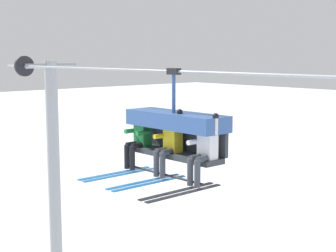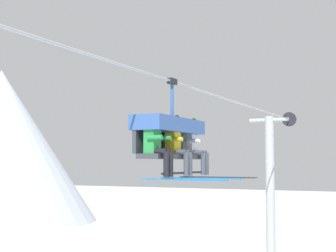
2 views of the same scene
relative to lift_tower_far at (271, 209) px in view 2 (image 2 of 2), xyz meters
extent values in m
cone|color=silver|center=(19.41, 33.37, 3.61)|extent=(19.82, 19.82, 15.52)
cylinder|color=#9EA3A8|center=(0.00, 0.02, -0.23)|extent=(0.36, 0.36, 7.84)
cylinder|color=#9EA3A8|center=(0.00, 0.02, 3.54)|extent=(0.16, 1.60, 0.16)
cylinder|color=black|center=(0.00, -0.78, 3.54)|extent=(0.08, 0.56, 0.56)
cylinder|color=#9EA3A8|center=(-8.33, -0.78, 3.54)|extent=(18.65, 0.05, 0.05)
cube|color=#33383D|center=(-10.62, -0.78, 1.97)|extent=(2.20, 0.48, 0.10)
cube|color=#33383D|center=(-10.62, -0.50, 2.24)|extent=(2.20, 0.08, 0.45)
cube|color=#335699|center=(-10.62, -0.72, 2.62)|extent=(2.24, 0.68, 0.30)
cylinder|color=black|center=(-10.62, -1.10, 1.64)|extent=(2.20, 0.04, 0.04)
cylinder|color=#335699|center=(-10.62, -0.78, 3.13)|extent=(0.07, 0.07, 0.73)
cube|color=black|center=(-10.62, -0.78, 3.54)|extent=(0.28, 0.12, 0.12)
cube|color=#23843D|center=(-11.53, -0.80, 2.28)|extent=(0.32, 0.22, 0.52)
sphere|color=silver|center=(-11.53, -0.80, 2.63)|extent=(0.22, 0.22, 0.22)
ellipsoid|color=black|center=(-11.53, -0.90, 2.63)|extent=(0.16, 0.04, 0.08)
cylinder|color=black|center=(-11.62, -0.97, 2.06)|extent=(0.11, 0.34, 0.11)
cylinder|color=black|center=(-11.44, -0.97, 2.06)|extent=(0.11, 0.34, 0.11)
cylinder|color=black|center=(-11.62, -1.14, 1.82)|extent=(0.11, 0.11, 0.48)
cylinder|color=black|center=(-11.44, -1.14, 1.82)|extent=(0.11, 0.11, 0.48)
cube|color=#1E6BB2|center=(-11.62, -1.44, 1.53)|extent=(0.09, 1.70, 0.02)
cube|color=#1E6BB2|center=(-11.44, -1.44, 1.53)|extent=(0.09, 1.70, 0.02)
cylinder|color=#23843D|center=(-11.72, -0.95, 2.32)|extent=(0.09, 0.30, 0.09)
cylinder|color=#23843D|center=(-11.34, -0.95, 2.32)|extent=(0.09, 0.30, 0.09)
cube|color=yellow|center=(-10.62, -0.80, 2.28)|extent=(0.32, 0.22, 0.52)
sphere|color=black|center=(-10.62, -0.80, 2.63)|extent=(0.22, 0.22, 0.22)
ellipsoid|color=black|center=(-10.62, -0.90, 2.63)|extent=(0.17, 0.04, 0.08)
cylinder|color=#3D424C|center=(-10.71, -0.97, 2.06)|extent=(0.11, 0.34, 0.11)
cylinder|color=#3D424C|center=(-10.53, -0.97, 2.06)|extent=(0.11, 0.34, 0.11)
cylinder|color=#3D424C|center=(-10.71, -1.14, 1.82)|extent=(0.11, 0.11, 0.48)
cylinder|color=#3D424C|center=(-10.53, -1.14, 1.82)|extent=(0.11, 0.11, 0.48)
cube|color=#1E6BB2|center=(-10.71, -1.44, 1.53)|extent=(0.09, 1.70, 0.02)
cube|color=#1E6BB2|center=(-10.53, -1.44, 1.53)|extent=(0.09, 1.70, 0.02)
cylinder|color=yellow|center=(-10.81, -0.95, 2.32)|extent=(0.09, 0.30, 0.09)
cylinder|color=yellow|center=(-10.43, -0.80, 2.63)|extent=(0.09, 0.09, 0.30)
sphere|color=black|center=(-10.43, -0.80, 2.80)|extent=(0.11, 0.11, 0.11)
cube|color=silver|center=(-9.71, -0.80, 2.28)|extent=(0.32, 0.22, 0.52)
sphere|color=maroon|center=(-9.71, -0.80, 2.63)|extent=(0.22, 0.22, 0.22)
ellipsoid|color=black|center=(-9.71, -0.90, 2.63)|extent=(0.17, 0.04, 0.08)
cylinder|color=#3D424C|center=(-9.80, -0.97, 2.06)|extent=(0.11, 0.34, 0.11)
cylinder|color=#3D424C|center=(-9.63, -0.97, 2.06)|extent=(0.11, 0.34, 0.11)
cylinder|color=#3D424C|center=(-9.80, -1.14, 1.82)|extent=(0.11, 0.11, 0.48)
cylinder|color=#3D424C|center=(-9.63, -1.14, 1.82)|extent=(0.11, 0.11, 0.48)
cube|color=#232328|center=(-9.80, -1.44, 1.53)|extent=(0.09, 1.70, 0.02)
cube|color=#232328|center=(-9.63, -1.44, 1.53)|extent=(0.09, 1.70, 0.02)
cylinder|color=silver|center=(-9.90, -0.95, 2.32)|extent=(0.09, 0.30, 0.09)
cylinder|color=silver|center=(-9.53, -0.80, 2.63)|extent=(0.09, 0.09, 0.30)
sphere|color=black|center=(-9.53, -0.80, 2.80)|extent=(0.11, 0.11, 0.11)
camera|label=1|loc=(-3.52, -7.32, 3.85)|focal=55.00mm
camera|label=2|loc=(-20.24, -5.43, 1.85)|focal=55.00mm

